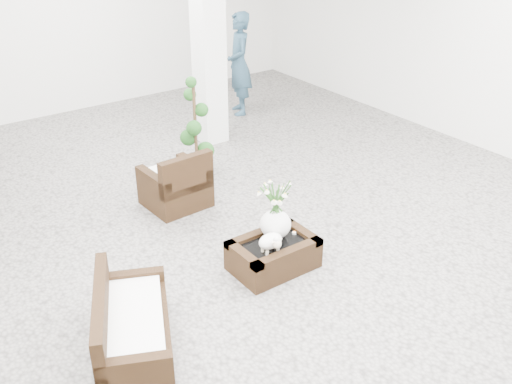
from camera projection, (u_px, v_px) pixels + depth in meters
ground at (251, 235)px, 7.16m from camera, size 11.00×11.00×0.00m
column at (208, 32)px, 8.99m from camera, size 0.40×0.40×3.50m
coffee_table at (273, 255)px, 6.48m from camera, size 0.90×0.60×0.31m
sheep_figurine at (270, 243)px, 6.23m from camera, size 0.28×0.23×0.21m
planter_narcissus at (276, 204)px, 6.35m from camera, size 0.44×0.44×0.80m
tealight at (294, 233)px, 6.58m from camera, size 0.04×0.04×0.03m
armchair at (175, 177)px, 7.65m from camera, size 0.77×0.74×0.79m
loveseat at (133, 322)px, 5.22m from camera, size 1.10×1.42×0.69m
topiary at (195, 126)px, 8.43m from camera, size 0.37×0.37×1.40m
shopper at (239, 64)px, 10.54m from camera, size 0.65×0.77×1.80m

